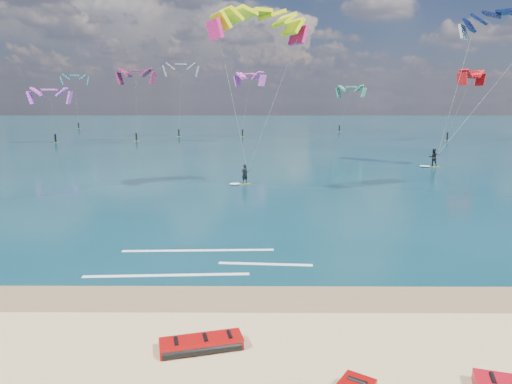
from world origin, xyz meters
TOP-DOWN VIEW (x-y plane):
  - ground at (0.00, 40.00)m, footprint 320.00×320.00m
  - wet_sand_strip at (0.00, 3.00)m, footprint 320.00×2.40m
  - sea at (0.00, 104.00)m, footprint 320.00×200.00m
  - packed_kite_left at (0.38, -0.45)m, footprint 2.71×1.66m
  - kitesurfer_main at (1.45, 22.79)m, footprint 7.19×7.88m
  - kitesurfer_far at (23.09, 34.38)m, footprint 11.17×6.54m
  - shoreline_foam at (-0.44, 6.53)m, footprint 9.35×3.65m
  - distant_kites at (-6.47, 74.63)m, footprint 84.35×41.24m

SIDE VIEW (x-z plane):
  - ground at x=0.00m, z-range 0.00..0.00m
  - packed_kite_left at x=0.38m, z-range -0.19..0.19m
  - wet_sand_strip at x=0.00m, z-range 0.00..0.01m
  - sea at x=0.00m, z-range 0.00..0.04m
  - shoreline_foam at x=-0.44m, z-range 0.04..0.05m
  - distant_kites at x=-6.47m, z-range -0.89..12.42m
  - kitesurfer_main at x=1.45m, z-range 0.37..14.62m
  - kitesurfer_far at x=23.09m, z-range 0.56..17.23m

